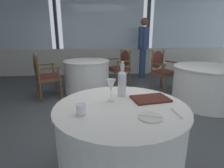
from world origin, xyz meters
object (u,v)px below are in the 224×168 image
dining_chair_0_0 (121,65)px  diner_person_0 (143,44)px  wine_glass (111,86)px  water_bottle (122,82)px  water_tumbler (81,109)px  side_plate (150,117)px  dining_chair_1_1 (161,68)px  dining_chair_0_1 (43,73)px  menu_book (150,99)px

dining_chair_0_0 → diner_person_0: size_ratio=0.53×
wine_glass → diner_person_0: bearing=71.1°
water_bottle → water_tumbler: (-0.37, -0.37, -0.10)m
side_plate → diner_person_0: 4.34m
dining_chair_1_1 → dining_chair_0_0: bearing=-153.1°
side_plate → dining_chair_0_0: (0.27, 3.29, -0.19)m
water_tumbler → dining_chair_0_1: 2.59m
menu_book → dining_chair_0_1: bearing=116.8°
side_plate → dining_chair_0_0: bearing=85.3°
dining_chair_0_0 → wine_glass: bearing=55.4°
wine_glass → side_plate: bearing=-54.3°
water_bottle → diner_person_0: (1.20, 3.71, 0.14)m
water_bottle → water_tumbler: size_ratio=4.48×
dining_chair_1_1 → diner_person_0: bearing=149.7°
menu_book → wine_glass: bearing=170.9°
water_tumbler → dining_chair_0_0: bearing=76.4°
dining_chair_1_1 → water_bottle: bearing=-62.0°
dining_chair_0_1 → water_bottle: bearing=-81.3°
side_plate → dining_chair_0_1: 2.91m
water_bottle → menu_book: size_ratio=1.04×
dining_chair_0_0 → water_bottle: bearing=57.3°
water_bottle → diner_person_0: size_ratio=0.19×
side_plate → water_bottle: size_ratio=0.52×
wine_glass → dining_chair_0_1: size_ratio=0.22×
water_bottle → side_plate: bearing=-74.4°
wine_glass → menu_book: wine_glass is taller
dining_chair_0_0 → dining_chair_0_1: 1.90m
side_plate → wine_glass: size_ratio=0.88×
wine_glass → water_tumbler: size_ratio=2.65×
water_bottle → dining_chair_0_1: 2.44m
menu_book → dining_chair_0_0: size_ratio=0.35×
side_plate → menu_book: 0.37m
side_plate → dining_chair_1_1: bearing=67.9°
dining_chair_0_1 → dining_chair_1_1: dining_chair_1_1 is taller
water_bottle → menu_book: 0.31m
water_bottle → diner_person_0: diner_person_0 is taller
dining_chair_0_0 → dining_chair_0_1: bearing=0.0°
side_plate → water_bottle: 0.52m
water_bottle → menu_book: bearing=-27.8°
menu_book → dining_chair_0_1: 2.67m
side_plate → diner_person_0: bearing=75.8°
wine_glass → water_tumbler: bearing=-135.9°
wine_glass → diner_person_0: (1.32, 3.84, 0.14)m
side_plate → diner_person_0: size_ratio=0.10×
water_bottle → menu_book: water_bottle is taller
water_tumbler → dining_chair_1_1: 3.15m
wine_glass → diner_person_0: diner_person_0 is taller
wine_glass → dining_chair_1_1: bearing=60.4°
side_plate → wine_glass: bearing=125.7°
menu_book → dining_chair_1_1: dining_chair_1_1 is taller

